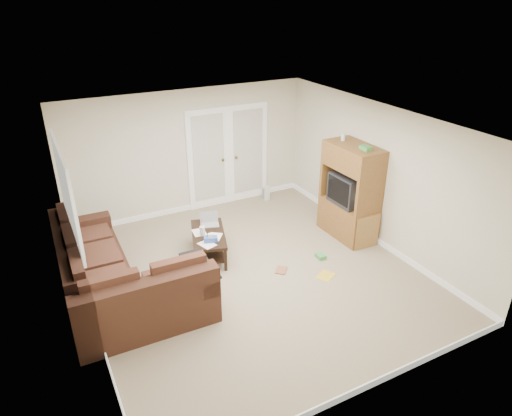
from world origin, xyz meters
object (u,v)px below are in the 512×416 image
coffee_table (209,243)px  side_cabinet (360,224)px  sectional_sofa (114,281)px  tv_armoire (350,191)px

coffee_table → side_cabinet: size_ratio=1.18×
sectional_sofa → tv_armoire: size_ratio=1.55×
sectional_sofa → coffee_table: bearing=18.8°
tv_armoire → side_cabinet: tv_armoire is taller
sectional_sofa → tv_armoire: 4.34m
sectional_sofa → coffee_table: size_ratio=2.43×
tv_armoire → sectional_sofa: bearing=179.7°
tv_armoire → coffee_table: bearing=168.1°
coffee_table → tv_armoire: size_ratio=0.64×
sectional_sofa → side_cabinet: side_cabinet is taller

